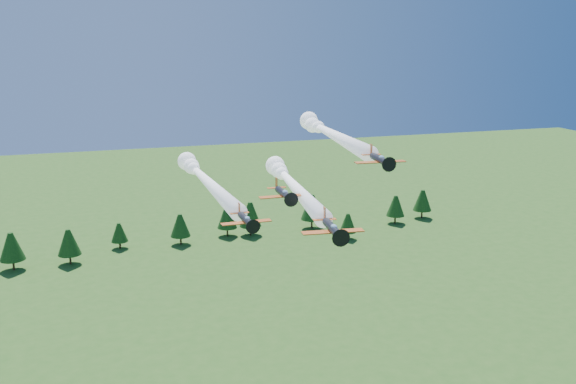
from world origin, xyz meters
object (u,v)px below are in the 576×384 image
object	(u,v)px
plane_right	(329,132)
plane_slot	(283,193)
plane_lead	(291,183)
plane_left	(204,178)

from	to	relation	value
plane_right	plane_slot	distance (m)	24.00
plane_lead	plane_right	size ratio (longest dim) A/B	1.01
plane_left	plane_slot	xyz separation A→B (m)	(8.58, -20.03, 1.22)
plane_left	plane_slot	world-z (taller)	plane_slot
plane_left	plane_slot	bearing A→B (deg)	-68.22
plane_lead	plane_right	distance (m)	14.17
plane_right	plane_slot	world-z (taller)	plane_right
plane_left	plane_right	xyz separation A→B (m)	(22.90, -1.78, 7.37)
plane_left	plane_slot	distance (m)	21.82
plane_slot	plane_right	bearing A→B (deg)	52.54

